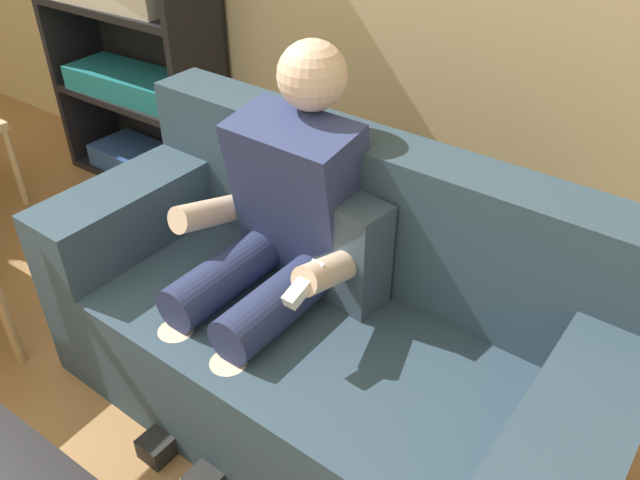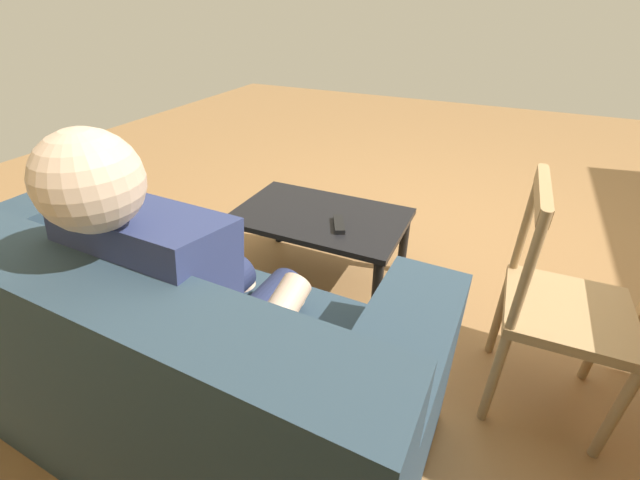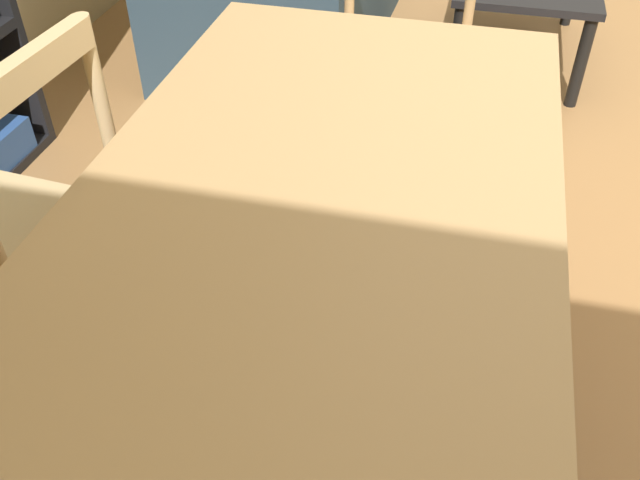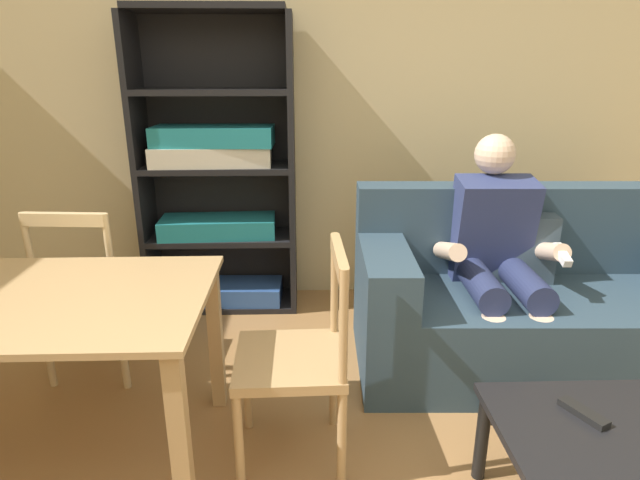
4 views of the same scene
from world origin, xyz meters
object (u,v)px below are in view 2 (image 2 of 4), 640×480
at_px(person_lounging, 195,310).
at_px(tv_remote, 339,224).
at_px(couch, 158,356).
at_px(dining_chair_facing_couch, 559,309).
at_px(coffee_table, 320,223).

bearing_deg(person_lounging, tv_remote, -92.40).
height_order(couch, person_lounging, person_lounging).
height_order(tv_remote, dining_chair_facing_couch, dining_chair_facing_couch).
relative_size(couch, tv_remote, 10.88).
relative_size(couch, coffee_table, 2.04).
bearing_deg(dining_chair_facing_couch, coffee_table, -19.18).
relative_size(person_lounging, tv_remote, 7.12).
bearing_deg(dining_chair_facing_couch, tv_remote, -17.60).
height_order(person_lounging, coffee_table, person_lounging).
bearing_deg(coffee_table, person_lounging, 95.26).
bearing_deg(coffee_table, dining_chair_facing_couch, 160.82).
xyz_separation_m(person_lounging, dining_chair_facing_couch, (-1.02, -0.70, -0.17)).
xyz_separation_m(coffee_table, tv_remote, (-0.14, 0.08, 0.07)).
height_order(person_lounging, tv_remote, person_lounging).
xyz_separation_m(couch, dining_chair_facing_couch, (-1.23, -0.71, 0.11)).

